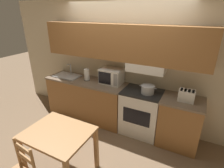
# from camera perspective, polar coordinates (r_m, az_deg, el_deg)

# --- Properties ---
(ground_plane) EXTENTS (16.00, 16.00, 0.00)m
(ground_plane) POSITION_cam_1_polar(r_m,az_deg,el_deg) (4.20, 2.83, -10.73)
(ground_plane) COLOR #7F664C
(wall_back) EXTENTS (5.69, 0.38, 2.55)m
(wall_back) POSITION_cam_1_polar(r_m,az_deg,el_deg) (3.53, 3.05, 9.56)
(wall_back) COLOR beige
(wall_back) RESTS_ON ground_plane
(lower_counter_main) EXTENTS (1.84, 0.61, 0.91)m
(lower_counter_main) POSITION_cam_1_polar(r_m,az_deg,el_deg) (4.07, -8.25, -4.69)
(lower_counter_main) COLOR #936033
(lower_counter_main) RESTS_ON ground_plane
(lower_counter_right_stub) EXTENTS (0.71, 0.61, 0.91)m
(lower_counter_right_stub) POSITION_cam_1_polar(r_m,az_deg,el_deg) (3.46, 21.18, -11.55)
(lower_counter_right_stub) COLOR #936033
(lower_counter_right_stub) RESTS_ON ground_plane
(stove_range) EXTENTS (0.74, 0.57, 0.91)m
(stove_range) POSITION_cam_1_polar(r_m,az_deg,el_deg) (3.57, 9.41, -9.04)
(stove_range) COLOR white
(stove_range) RESTS_ON ground_plane
(cooking_pot) EXTENTS (0.33, 0.25, 0.16)m
(cooking_pot) POSITION_cam_1_polar(r_m,az_deg,el_deg) (3.26, 11.60, -1.65)
(cooking_pot) COLOR #B7BABF
(cooking_pot) RESTS_ON stove_range
(microwave) EXTENTS (0.45, 0.34, 0.32)m
(microwave) POSITION_cam_1_polar(r_m,az_deg,el_deg) (3.62, -0.17, 2.59)
(microwave) COLOR white
(microwave) RESTS_ON lower_counter_main
(toaster) EXTENTS (0.27, 0.20, 0.19)m
(toaster) POSITION_cam_1_polar(r_m,az_deg,el_deg) (3.19, 23.17, -3.45)
(toaster) COLOR white
(toaster) RESTS_ON lower_counter_right_stub
(sink_basin) EXTENTS (0.59, 0.38, 0.27)m
(sink_basin) POSITION_cam_1_polar(r_m,az_deg,el_deg) (4.18, -14.41, 2.66)
(sink_basin) COLOR #B7BABF
(sink_basin) RESTS_ON lower_counter_main
(paper_towel_roll) EXTENTS (0.13, 0.13, 0.25)m
(paper_towel_roll) POSITION_cam_1_polar(r_m,az_deg,el_deg) (3.84, -8.23, 3.04)
(paper_towel_roll) COLOR black
(paper_towel_roll) RESTS_ON lower_counter_main
(dining_table) EXTENTS (0.91, 0.72, 0.76)m
(dining_table) POSITION_cam_1_polar(r_m,az_deg,el_deg) (2.71, -17.01, -16.75)
(dining_table) COLOR #B27F4C
(dining_table) RESTS_ON ground_plane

